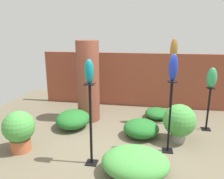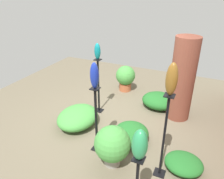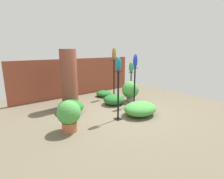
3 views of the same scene
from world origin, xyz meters
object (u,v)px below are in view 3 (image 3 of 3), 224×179
at_px(pedestal_bronze, 114,80).
at_px(art_vase_bronze, 114,54).
at_px(art_vase_jade, 131,67).
at_px(potted_plant_mid_right, 130,90).
at_px(pedestal_cobalt, 134,88).
at_px(art_vase_teal, 118,64).
at_px(art_vase_cobalt, 135,61).
at_px(pedestal_teal, 118,98).
at_px(pedestal_jade, 131,85).
at_px(brick_pillar, 69,79).
at_px(potted_plant_front_left, 69,114).

height_order(pedestal_bronze, art_vase_bronze, art_vase_bronze).
bearing_deg(art_vase_jade, potted_plant_mid_right, -135.31).
distance_m(pedestal_cobalt, art_vase_bronze, 1.79).
height_order(art_vase_teal, art_vase_bronze, art_vase_bronze).
relative_size(art_vase_jade, art_vase_cobalt, 0.95).
height_order(pedestal_teal, pedestal_jade, pedestal_teal).
relative_size(pedestal_teal, art_vase_jade, 3.12).
xyz_separation_m(art_vase_bronze, potted_plant_mid_right, (0.13, -0.87, -1.39)).
bearing_deg(brick_pillar, pedestal_jade, -2.30).
bearing_deg(art_vase_bronze, pedestal_bronze, 0.00).
distance_m(brick_pillar, potted_plant_front_left, 2.04).
distance_m(pedestal_teal, potted_plant_mid_right, 1.94).
distance_m(brick_pillar, art_vase_teal, 2.11).
height_order(pedestal_jade, pedestal_cobalt, pedestal_cobalt).
distance_m(brick_pillar, pedestal_cobalt, 2.35).
bearing_deg(potted_plant_mid_right, art_vase_bronze, 98.66).
height_order(potted_plant_mid_right, potted_plant_front_left, potted_plant_mid_right).
distance_m(potted_plant_mid_right, potted_plant_front_left, 3.17).
relative_size(pedestal_bronze, potted_plant_mid_right, 1.98).
distance_m(art_vase_jade, potted_plant_mid_right, 1.28).
height_order(pedestal_jade, art_vase_teal, art_vase_teal).
bearing_deg(pedestal_cobalt, art_vase_jade, 50.62).
distance_m(pedestal_bronze, potted_plant_mid_right, 0.93).
relative_size(art_vase_cobalt, potted_plant_front_left, 0.60).
height_order(pedestal_teal, potted_plant_front_left, pedestal_teal).
bearing_deg(pedestal_jade, art_vase_bronze, 169.02).
bearing_deg(art_vase_jade, pedestal_cobalt, -129.38).
bearing_deg(art_vase_teal, potted_plant_front_left, 173.54).
distance_m(art_vase_cobalt, potted_plant_mid_right, 1.29).
bearing_deg(art_vase_bronze, potted_plant_mid_right, -81.34).
bearing_deg(pedestal_bronze, art_vase_cobalt, -94.63).
bearing_deg(pedestal_teal, art_vase_jade, 38.49).
bearing_deg(potted_plant_mid_right, art_vase_teal, -144.74).
relative_size(pedestal_teal, art_vase_bronze, 2.82).
bearing_deg(pedestal_cobalt, pedestal_teal, -153.79).
relative_size(pedestal_cobalt, art_vase_teal, 3.55).
height_order(pedestal_cobalt, art_vase_jade, art_vase_jade).
xyz_separation_m(pedestal_teal, pedestal_cobalt, (1.33, 0.66, -0.02)).
relative_size(pedestal_cobalt, art_vase_bronze, 2.72).
relative_size(art_vase_teal, potted_plant_mid_right, 0.49).
distance_m(pedestal_teal, pedestal_cobalt, 1.48).
xyz_separation_m(brick_pillar, potted_plant_mid_right, (2.18, -0.82, -0.57)).
relative_size(pedestal_cobalt, art_vase_cobalt, 2.86).
distance_m(art_vase_teal, potted_plant_mid_right, 2.26).
xyz_separation_m(brick_pillar, pedestal_cobalt, (1.94, -1.28, -0.38)).
bearing_deg(art_vase_teal, pedestal_jade, 38.49).
height_order(pedestal_cobalt, potted_plant_mid_right, pedestal_cobalt).
xyz_separation_m(brick_pillar, pedestal_bronze, (2.05, 0.05, -0.28)).
bearing_deg(art_vase_bronze, art_vase_cobalt, -94.63).
distance_m(art_vase_cobalt, potted_plant_front_left, 3.07).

